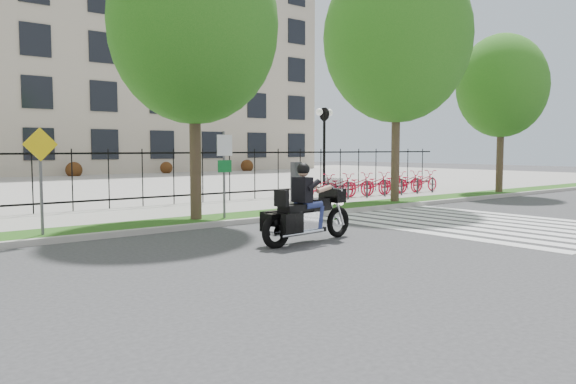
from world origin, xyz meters
TOP-DOWN VIEW (x-y plane):
  - ground at (0.00, 0.00)m, footprint 120.00×120.00m
  - curb at (0.00, 4.10)m, footprint 60.00×0.20m
  - grass_verge at (0.00, 4.95)m, footprint 60.00×1.50m
  - sidewalk at (0.00, 7.45)m, footprint 60.00×3.50m
  - plaza at (0.00, 25.00)m, footprint 80.00×34.00m
  - crosswalk_stripes at (4.83, 0.00)m, footprint 5.70×8.00m
  - iron_fence at (0.00, 9.20)m, footprint 30.00×0.06m
  - lamp_post_right at (10.00, 12.00)m, footprint 1.06×0.70m
  - street_tree_1 at (-1.54, 4.95)m, footprint 4.75×4.75m
  - street_tree_2 at (7.14, 4.95)m, footprint 5.55×5.55m
  - street_tree_3 at (14.60, 4.95)m, footprint 4.13×4.13m
  - bike_share_station at (8.52, 7.20)m, footprint 8.93×0.87m
  - sign_pole_regulatory at (-0.81, 4.58)m, footprint 0.50×0.09m
  - sign_pole_warning at (-5.82, 4.58)m, footprint 0.78×0.09m
  - motorcycle_rider at (-1.14, 0.56)m, footprint 2.86×0.92m

SIDE VIEW (x-z plane):
  - ground at x=0.00m, z-range 0.00..0.00m
  - crosswalk_stripes at x=4.83m, z-range 0.00..0.01m
  - plaza at x=0.00m, z-range 0.00..0.10m
  - curb at x=0.00m, z-range 0.00..0.15m
  - grass_verge at x=0.00m, z-range 0.00..0.15m
  - sidewalk at x=0.00m, z-range 0.00..0.15m
  - bike_share_station at x=8.52m, z-range -0.10..1.40m
  - motorcycle_rider at x=-1.14m, z-range -0.37..1.84m
  - iron_fence at x=0.00m, z-range 0.15..2.15m
  - sign_pole_regulatory at x=-0.81m, z-range 0.49..2.99m
  - sign_pole_warning at x=-5.82m, z-range 0.50..2.99m
  - lamp_post_right at x=10.00m, z-range 1.08..5.33m
  - street_tree_3 at x=14.60m, z-range 1.40..8.67m
  - street_tree_1 at x=-1.54m, z-range 1.48..9.63m
  - street_tree_2 at x=7.14m, z-range 1.63..10.99m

